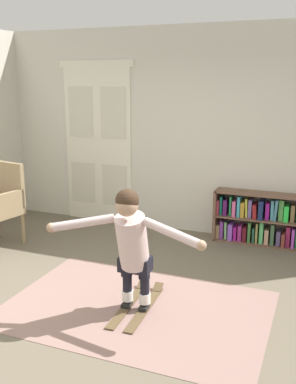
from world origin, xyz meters
The scene contains 7 objects.
ground_plane centered at (0.00, 0.00, 0.00)m, with size 7.20×7.20×0.00m, color #645A49.
back_wall centered at (0.00, 2.60, 1.45)m, with size 6.00×0.10×2.90m, color beige.
double_door centered at (-1.52, 2.54, 1.23)m, with size 1.22×0.05×2.45m.
rug centered at (0.15, 0.12, 0.00)m, with size 2.54×1.72×0.01m, color gray.
bookshelf centered at (1.17, 2.39, 0.33)m, with size 1.61×0.30×0.70m.
skis_pair centered at (0.15, 0.15, 0.02)m, with size 0.32×0.95×0.07m.
person_skier centered at (0.16, 0.01, 0.75)m, with size 1.48×0.54×1.18m.
Camera 1 is at (1.72, -3.50, 2.17)m, focal length 41.73 mm.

